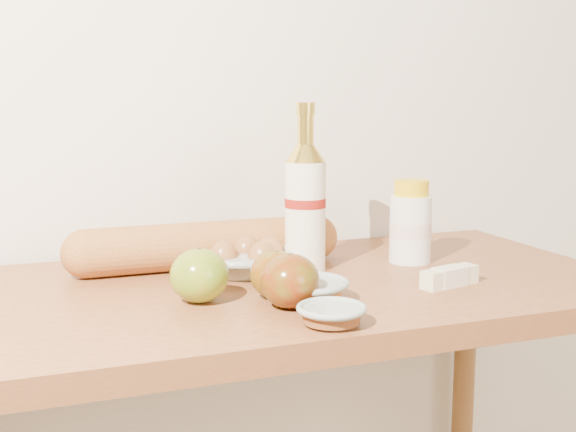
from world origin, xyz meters
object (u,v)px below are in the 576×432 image
at_px(bourbon_bottle, 305,204).
at_px(egg_bowl, 244,259).
at_px(table, 282,351).
at_px(cream_bottle, 411,224).
at_px(baguette, 207,245).

xyz_separation_m(bourbon_bottle, egg_bowl, (-0.11, 0.02, -0.10)).
bearing_deg(egg_bowl, table, -62.02).
relative_size(cream_bottle, baguette, 0.30).
xyz_separation_m(table, cream_bottle, (0.28, 0.06, 0.20)).
bearing_deg(baguette, cream_bottle, -12.84).
height_order(bourbon_bottle, baguette, bourbon_bottle).
height_order(table, bourbon_bottle, bourbon_bottle).
distance_m(table, cream_bottle, 0.35).
bearing_deg(baguette, table, -56.99).
bearing_deg(egg_bowl, cream_bottle, -3.68).
relative_size(table, bourbon_bottle, 3.94).
relative_size(table, cream_bottle, 7.58).
height_order(cream_bottle, egg_bowl, cream_bottle).
bearing_deg(egg_bowl, bourbon_bottle, -7.91).
relative_size(bourbon_bottle, baguette, 0.58).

